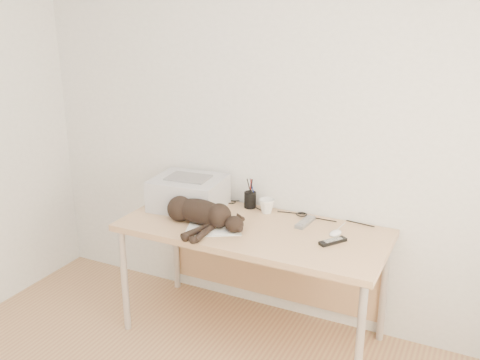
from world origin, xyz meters
The scene contains 11 objects.
wall_back centered at (0.00, 1.75, 1.30)m, with size 3.50×3.50×0.00m, color white.
desk centered at (0.00, 1.48, 0.61)m, with size 1.60×0.70×0.74m.
printer centered at (-0.51, 1.51, 0.84)m, with size 0.48×0.42×0.21m.
papers centered at (-0.20, 1.27, 0.74)m, with size 0.38×0.33×0.01m.
cat centered at (-0.32, 1.29, 0.81)m, with size 0.72×0.36×0.16m.
mug centered at (-0.02, 1.64, 0.79)m, with size 0.10×0.10×0.09m, color white.
pen_cup centered at (-0.15, 1.68, 0.80)m, with size 0.08×0.08×0.20m.
remote_grey centered at (0.27, 1.58, 0.75)m, with size 0.05×0.19×0.02m, color slate.
remote_black centered at (0.50, 1.39, 0.75)m, with size 0.05×0.17×0.02m, color black.
mouse centered at (0.48, 1.51, 0.76)m, with size 0.06×0.10×0.03m, color white.
cable_tangle centered at (0.00, 1.70, 0.75)m, with size 1.36×0.07×0.01m, color black, non-canonical shape.
Camera 1 is at (1.22, -1.29, 2.01)m, focal length 40.00 mm.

